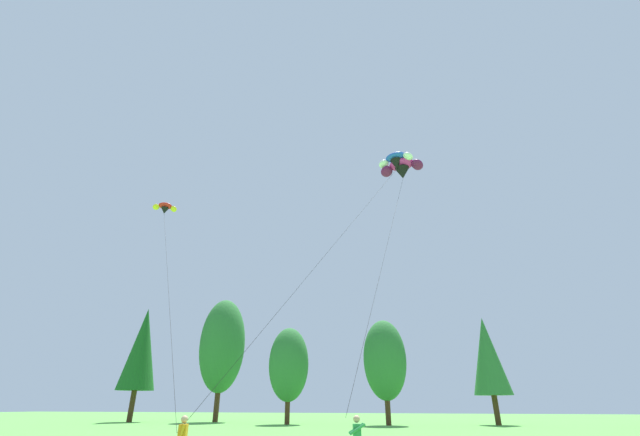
# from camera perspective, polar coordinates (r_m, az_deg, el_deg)

# --- Properties ---
(treeline_tree_a) EXTENTS (4.71, 4.71, 14.14)m
(treeline_tree_a) POSITION_cam_1_polar(r_m,az_deg,el_deg) (62.14, -23.57, -16.29)
(treeline_tree_a) COLOR #472D19
(treeline_tree_a) RESTS_ON ground_plane
(treeline_tree_b) EXTENTS (5.96, 5.96, 15.39)m
(treeline_tree_b) POSITION_cam_1_polar(r_m,az_deg,el_deg) (59.27, -13.44, -16.82)
(treeline_tree_b) COLOR #472D19
(treeline_tree_b) RESTS_ON ground_plane
(treeline_tree_c) EXTENTS (4.62, 4.62, 10.45)m
(treeline_tree_c) POSITION_cam_1_polar(r_m,az_deg,el_deg) (51.04, -4.38, -19.62)
(treeline_tree_c) COLOR #472D19
(treeline_tree_c) RESTS_ON ground_plane
(treeline_tree_d) EXTENTS (4.75, 4.75, 10.92)m
(treeline_tree_d) POSITION_cam_1_polar(r_m,az_deg,el_deg) (49.08, 9.00, -18.88)
(treeline_tree_d) COLOR #472D19
(treeline_tree_d) RESTS_ON ground_plane
(treeline_tree_e) EXTENTS (4.09, 4.09, 11.30)m
(treeline_tree_e) POSITION_cam_1_polar(r_m,az_deg,el_deg) (52.40, 22.29, -17.28)
(treeline_tree_e) COLOR #472D19
(treeline_tree_e) RESTS_ON ground_plane
(parafoil_kite_high_blue_white) EXTENTS (8.36, 18.72, 20.59)m
(parafoil_kite_high_blue_white) POSITION_cam_1_polar(r_m,az_deg,el_deg) (36.04, 10.52, 7.86)
(parafoil_kite_high_blue_white) COLOR blue
(parafoil_kite_mid_magenta) EXTENTS (3.95, 17.48, 19.78)m
(parafoil_kite_mid_magenta) POSITION_cam_1_polar(r_m,az_deg,el_deg) (36.05, 11.33, 6.77)
(parafoil_kite_mid_magenta) COLOR #D12893
(parafoil_kite_far_red_yellow) EXTENTS (13.85, 15.05, 16.67)m
(parafoil_kite_far_red_yellow) POSITION_cam_1_polar(r_m,az_deg,el_deg) (37.43, -20.79, 1.26)
(parafoil_kite_far_red_yellow) COLOR red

